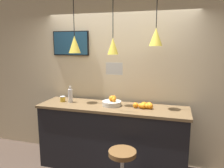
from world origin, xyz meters
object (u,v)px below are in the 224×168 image
(bar_stool, at_px, (122,167))
(juice_bottle, at_px, (70,95))
(fruit_bowl, at_px, (112,102))
(mounted_tv, at_px, (71,43))
(spread_jar, at_px, (63,99))

(bar_stool, height_order, juice_bottle, juice_bottle)
(fruit_bowl, bearing_deg, juice_bottle, -179.86)
(fruit_bowl, bearing_deg, bar_stool, -63.67)
(bar_stool, distance_m, fruit_bowl, 1.01)
(juice_bottle, bearing_deg, bar_stool, -32.91)
(juice_bottle, distance_m, mounted_tv, 0.93)
(juice_bottle, relative_size, mounted_tv, 0.41)
(fruit_bowl, bearing_deg, mounted_tv, 158.04)
(juice_bottle, relative_size, spread_jar, 2.98)
(fruit_bowl, xyz_separation_m, spread_jar, (-0.86, -0.00, -0.01))
(bar_stool, bearing_deg, mounted_tv, 139.20)
(spread_jar, bearing_deg, juice_bottle, -0.00)
(juice_bottle, xyz_separation_m, mounted_tv, (-0.14, 0.34, 0.85))
(fruit_bowl, height_order, mounted_tv, mounted_tv)
(juice_bottle, xyz_separation_m, spread_jar, (-0.15, 0.00, -0.07))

